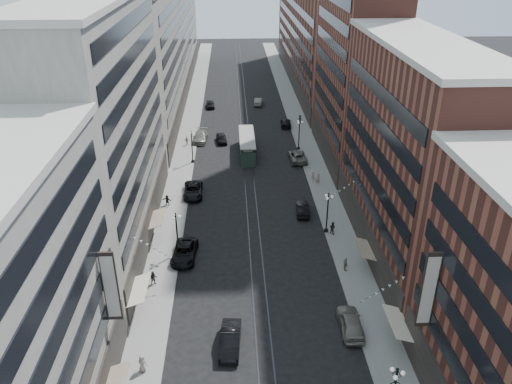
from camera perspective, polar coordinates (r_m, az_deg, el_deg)
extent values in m
plane|color=black|center=(88.64, -1.06, 4.76)|extent=(220.00, 220.00, 0.00)
cube|color=gray|center=(98.27, -7.72, 6.85)|extent=(4.00, 180.00, 0.15)
cube|color=gray|center=(98.82, 5.18, 7.10)|extent=(4.00, 180.00, 0.15)
cube|color=#2D2D33|center=(97.94, -1.67, 6.97)|extent=(0.12, 180.00, 0.02)
cube|color=#2D2D33|center=(97.98, -0.84, 6.99)|extent=(0.12, 180.00, 0.02)
cube|color=#9D9A8B|center=(60.15, -16.80, 6.82)|extent=(8.00, 36.00, 28.00)
cube|color=#9D9A8B|center=(120.63, -10.18, 16.82)|extent=(8.00, 90.00, 26.00)
cube|color=brown|center=(57.83, 17.08, 3.83)|extent=(8.00, 30.00, 24.00)
cube|color=brown|center=(81.34, 11.57, 17.61)|extent=(8.00, 26.00, 42.00)
cube|color=brown|center=(130.26, 6.05, 17.37)|extent=(8.00, 72.00, 24.00)
cylinder|color=black|center=(60.46, -8.83, -6.79)|extent=(0.56, 0.56, 0.30)
cylinder|color=black|center=(59.14, -9.00, -4.82)|extent=(0.18, 0.18, 5.20)
sphere|color=black|center=(57.72, -9.20, -2.46)|extent=(0.24, 0.24, 0.24)
sphere|color=white|center=(57.87, -8.73, -2.79)|extent=(0.36, 0.36, 0.36)
sphere|color=white|center=(58.28, -9.35, -2.61)|extent=(0.36, 0.36, 0.36)
sphere|color=white|center=(57.61, -9.43, -3.00)|extent=(0.36, 0.36, 0.36)
cylinder|color=black|center=(84.15, -7.23, 3.50)|extent=(0.56, 0.56, 0.30)
cylinder|color=black|center=(83.21, -7.32, 5.04)|extent=(0.18, 0.18, 5.20)
sphere|color=black|center=(82.21, -7.44, 6.85)|extent=(0.24, 0.24, 0.24)
sphere|color=white|center=(82.31, -7.11, 6.60)|extent=(0.36, 0.36, 0.36)
sphere|color=white|center=(82.73, -7.56, 6.68)|extent=(0.36, 0.36, 0.36)
sphere|color=white|center=(82.00, -7.60, 6.49)|extent=(0.36, 0.36, 0.36)
sphere|color=black|center=(40.01, 15.88, -18.92)|extent=(0.24, 0.24, 0.24)
sphere|color=white|center=(40.43, 16.45, -19.23)|extent=(0.36, 0.36, 0.36)
sphere|color=white|center=(40.48, 15.32, -18.96)|extent=(0.36, 0.36, 0.36)
sphere|color=white|center=(39.98, 15.65, -19.75)|extent=(0.36, 0.36, 0.36)
cylinder|color=black|center=(64.51, 8.01, -4.36)|extent=(0.56, 0.56, 0.30)
cylinder|color=black|center=(63.28, 8.15, -2.47)|extent=(0.18, 0.18, 5.20)
sphere|color=black|center=(61.96, 8.31, -0.22)|extent=(0.24, 0.24, 0.24)
sphere|color=white|center=(62.22, 8.70, -0.54)|extent=(0.36, 0.36, 0.36)
sphere|color=white|center=(62.44, 8.02, -0.39)|extent=(0.36, 0.36, 0.36)
sphere|color=white|center=(61.76, 8.15, -0.72)|extent=(0.36, 0.36, 0.36)
cylinder|color=black|center=(89.26, 4.88, 5.03)|extent=(0.56, 0.56, 0.30)
cylinder|color=black|center=(88.37, 4.94, 6.50)|extent=(0.18, 0.18, 5.20)
sphere|color=black|center=(87.43, 5.01, 8.22)|extent=(0.24, 0.24, 0.24)
sphere|color=white|center=(87.62, 5.30, 7.97)|extent=(0.36, 0.36, 0.36)
sphere|color=white|center=(87.89, 4.82, 8.06)|extent=(0.36, 0.36, 0.36)
sphere|color=white|center=(87.16, 4.89, 7.89)|extent=(0.36, 0.36, 0.36)
cube|color=#253A2D|center=(86.80, -1.03, 5.15)|extent=(2.41, 11.59, 2.51)
cube|color=gray|center=(86.23, -1.04, 6.10)|extent=(1.55, 10.62, 0.58)
cube|color=gray|center=(86.09, -1.04, 6.34)|extent=(2.61, 11.78, 0.14)
cylinder|color=black|center=(83.15, -0.92, 3.45)|extent=(2.22, 0.68, 0.68)
cylinder|color=black|center=(91.17, -1.12, 5.64)|extent=(2.22, 0.68, 0.68)
imported|color=black|center=(59.38, -8.17, -6.83)|extent=(3.10, 6.00, 1.62)
imported|color=slate|center=(50.03, 10.76, -14.44)|extent=(2.25, 5.30, 1.79)
imported|color=black|center=(47.65, -2.95, -16.51)|extent=(2.16, 5.25, 1.69)
imported|color=gray|center=(46.41, -12.87, -18.54)|extent=(0.95, 0.73, 1.71)
imported|color=black|center=(55.57, -11.62, -9.62)|extent=(0.88, 0.61, 1.64)
imported|color=gray|center=(57.42, 10.18, -8.12)|extent=(0.64, 1.04, 1.66)
imported|color=black|center=(73.21, -7.20, 0.18)|extent=(2.81, 5.84, 1.60)
imported|color=slate|center=(93.23, -6.37, 6.31)|extent=(2.73, 6.04, 1.72)
imported|color=black|center=(112.52, -5.25, 9.96)|extent=(2.11, 4.54, 1.50)
imported|color=black|center=(68.20, 5.33, -1.90)|extent=(1.98, 4.73, 1.52)
imported|color=slate|center=(84.49, 4.77, 4.10)|extent=(2.92, 5.93, 1.62)
imported|color=black|center=(100.58, 3.43, 7.91)|extent=(2.30, 5.06, 1.44)
imported|color=black|center=(92.32, -3.96, 6.14)|extent=(2.27, 4.61, 1.51)
imported|color=slate|center=(114.01, 0.26, 10.32)|extent=(2.18, 4.87, 1.55)
imported|color=black|center=(70.83, -10.12, -0.92)|extent=(1.46, 0.91, 1.52)
imported|color=#A09585|center=(91.27, -7.90, 5.81)|extent=(0.97, 0.52, 1.58)
imported|color=black|center=(63.83, 8.72, -4.07)|extent=(0.89, 0.88, 1.66)
imported|color=#A99B8C|center=(76.45, 7.08, 1.58)|extent=(0.67, 0.48, 1.73)
imported|color=black|center=(101.85, 5.05, 8.28)|extent=(1.21, 0.81, 1.74)
imported|color=#C2B2A1|center=(77.05, 6.46, 1.83)|extent=(1.19, 1.04, 1.76)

